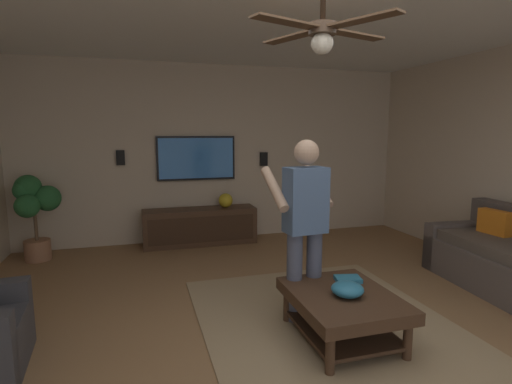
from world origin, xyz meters
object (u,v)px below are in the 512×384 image
media_console (200,226)px  person_standing (304,219)px  remote_white (337,287)px  ceiling_fan (323,33)px  tv (196,158)px  book (348,279)px  coffee_table (342,305)px  wall_speaker_left (264,159)px  bowl (347,289)px  remote_black (359,291)px  wall_speaker_right (120,158)px  potted_plant_tall (34,206)px  vase_round (226,200)px

media_console → person_standing: 2.87m
person_standing → remote_white: 0.64m
person_standing → media_console: bearing=5.7°
person_standing → ceiling_fan: bearing=164.4°
tv → book: bearing=15.2°
coffee_table → media_console: size_ratio=0.59×
wall_speaker_left → coffee_table: bearing=173.2°
tv → remote_white: tv is taller
bowl → remote_white: 0.17m
media_console → bowl: (-3.24, -0.70, 0.18)m
remote_black → wall_speaker_right: wall_speaker_right is taller
potted_plant_tall → ceiling_fan: ceiling_fan is taller
remote_white → wall_speaker_left: (3.33, -0.41, 0.86)m
media_console → wall_speaker_left: bearing=103.0°
bowl → ceiling_fan: ceiling_fan is taller
remote_black → person_standing: bearing=-109.3°
book → wall_speaker_left: 3.32m
coffee_table → person_standing: (0.44, 0.16, 0.64)m
media_console → wall_speaker_right: bearing=-102.8°
remote_black → ceiling_fan: 2.03m
vase_round → ceiling_fan: 3.64m
remote_white → ceiling_fan: size_ratio=0.13×
book → ceiling_fan: 2.05m
wall_speaker_right → ceiling_fan: size_ratio=0.19×
potted_plant_tall → remote_black: (-3.04, -3.04, -0.32)m
person_standing → ceiling_fan: 1.55m
tv → bowl: size_ratio=4.65×
bowl → wall_speaker_right: 4.03m
ceiling_fan → remote_white: bearing=-64.7°
wall_speaker_right → bowl: bearing=-152.6°
coffee_table → remote_black: size_ratio=6.67×
remote_white → ceiling_fan: ceiling_fan is taller
coffee_table → media_console: bearing=12.2°
coffee_table → remote_white: 0.15m
remote_black → vase_round: bearing=-134.7°
remote_white → book: bearing=163.1°
coffee_table → remote_black: (-0.02, -0.14, 0.12)m
tv → remote_white: 3.51m
bowl → wall_speaker_left: (3.50, -0.40, 0.81)m
book → tv: bearing=-62.6°
remote_black → vase_round: 3.23m
coffee_table → book: size_ratio=4.55×
coffee_table → wall_speaker_left: wall_speaker_left is taller
person_standing → potted_plant_tall: bearing=41.4°
person_standing → remote_black: person_standing is taller
potted_plant_tall → wall_speaker_left: 3.38m
person_standing → vase_round: 2.75m
bowl → book: size_ratio=1.18×
person_standing → wall_speaker_left: (2.99, -0.57, 0.34)m
tv → remote_white: (-3.32, -0.69, -0.89)m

